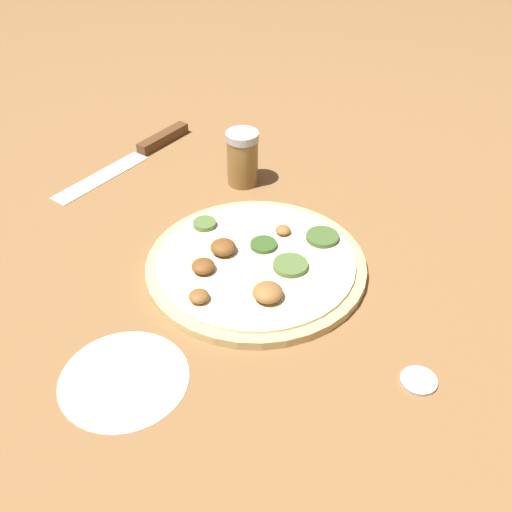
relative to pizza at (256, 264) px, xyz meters
name	(u,v)px	position (x,y,z in m)	size (l,w,h in m)	color
ground_plane	(256,269)	(0.00, 0.00, -0.01)	(3.00, 3.00, 0.00)	olive
pizza	(256,264)	(0.00, 0.00, 0.00)	(0.29, 0.29, 0.03)	#D6B77A
knife	(147,148)	(-0.28, 0.23, 0.00)	(0.11, 0.29, 0.02)	silver
spice_jar	(243,158)	(-0.09, 0.20, 0.04)	(0.05, 0.05, 0.09)	olive
loose_cap	(419,379)	(0.23, -0.12, -0.01)	(0.04, 0.04, 0.01)	#B2B2B7
flour_patch	(124,379)	(-0.07, -0.22, -0.01)	(0.14, 0.14, 0.00)	white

